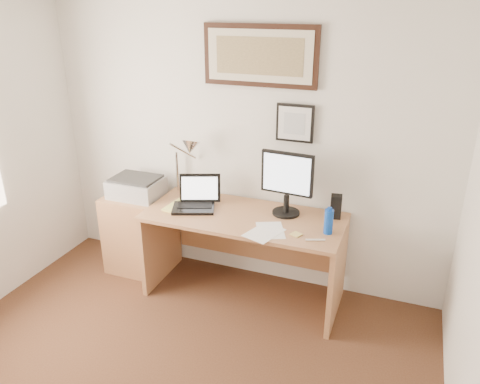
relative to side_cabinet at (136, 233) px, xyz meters
The scene contains 17 objects.
wall_back 1.32m from the side_cabinet, 19.18° to the left, with size 3.50×0.02×2.50m, color silver.
side_cabinet is the anchor object (origin of this frame).
water_bottle 1.83m from the side_cabinet, ahead, with size 0.07×0.07×0.19m, color #0D41B2.
bottle_cap 1.86m from the side_cabinet, ahead, with size 0.03×0.03×0.02m, color #0D41B2.
speaker 1.83m from the side_cabinet, ahead, with size 0.09×0.07×0.19m, color black.
paper_sheet_a 1.42m from the side_cabinet, ahead, with size 0.20×0.28×0.00m, color white.
paper_sheet_b 1.40m from the side_cabinet, 12.07° to the right, with size 0.21×0.29×0.00m, color white.
sticky_pad 1.61m from the side_cabinet, ahead, with size 0.07×0.07×0.01m, color #D7C066.
marker_pen 1.76m from the side_cabinet, ahead, with size 0.02×0.02×0.14m, color white.
book 0.59m from the side_cabinet, 11.88° to the right, with size 0.19×0.26×0.02m, color #E8E36D.
desk 1.08m from the side_cabinet, ahead, with size 1.60×0.70×0.75m.
laptop 0.78m from the side_cabinet, ahead, with size 0.40×0.40×0.26m.
lcd_monitor 1.54m from the side_cabinet, ahead, with size 0.42×0.22×0.52m.
printer 0.45m from the side_cabinet, 38.56° to the left, with size 0.44×0.34×0.18m.
desk_lamp 0.98m from the side_cabinet, 14.38° to the left, with size 0.29×0.27×0.53m.
picture_large 1.93m from the side_cabinet, 15.25° to the left, with size 0.92×0.04×0.47m.
picture_small 1.77m from the side_cabinet, 12.05° to the left, with size 0.30×0.03×0.30m.
Camera 1 is at (1.33, -1.54, 2.36)m, focal length 35.00 mm.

